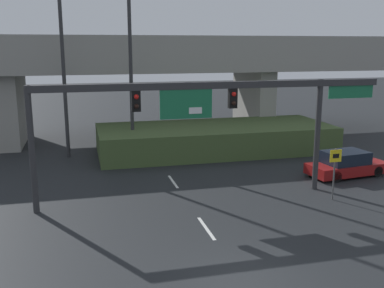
% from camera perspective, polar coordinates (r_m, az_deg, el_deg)
% --- Properties ---
extents(ground_plane, '(160.00, 160.00, 0.00)m').
position_cam_1_polar(ground_plane, '(14.97, 6.74, -17.09)').
color(ground_plane, black).
extents(lane_markings, '(0.14, 29.08, 0.01)m').
position_cam_1_polar(lane_markings, '(24.87, -2.42, -4.79)').
color(lane_markings, silver).
rests_on(lane_markings, ground).
extents(signal_gantry, '(17.07, 0.44, 5.69)m').
position_cam_1_polar(signal_gantry, '(21.22, 2.14, 5.11)').
color(signal_gantry, '#2D2D30').
rests_on(signal_gantry, ground).
extents(speed_limit_sign, '(0.60, 0.11, 2.56)m').
position_cam_1_polar(speed_limit_sign, '(22.58, 17.67, -2.77)').
color(speed_limit_sign, '#4C4C4C').
rests_on(speed_limit_sign, ground).
extents(highway_light_pole_near, '(0.70, 0.36, 14.48)m').
position_cam_1_polar(highway_light_pole_near, '(29.81, -7.88, 12.81)').
color(highway_light_pole_near, '#2D2D30').
rests_on(highway_light_pole_near, ground).
extents(highway_light_pole_far, '(0.70, 0.36, 17.82)m').
position_cam_1_polar(highway_light_pole_far, '(30.55, -16.40, 15.57)').
color(highway_light_pole_far, '#2D2D30').
rests_on(highway_light_pole_far, ground).
extents(overpass_bridge, '(45.46, 7.98, 8.05)m').
position_cam_1_polar(overpass_bridge, '(36.14, -6.63, 9.93)').
color(overpass_bridge, gray).
rests_on(overpass_bridge, ground).
extents(grass_embankment, '(16.31, 6.39, 1.83)m').
position_cam_1_polar(grass_embankment, '(31.81, 2.96, 0.72)').
color(grass_embankment, '#42562D').
rests_on(grass_embankment, ground).
extents(parked_sedan_near_right, '(4.85, 2.45, 1.45)m').
position_cam_1_polar(parked_sedan_near_right, '(27.26, 19.02, -2.47)').
color(parked_sedan_near_right, maroon).
rests_on(parked_sedan_near_right, ground).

